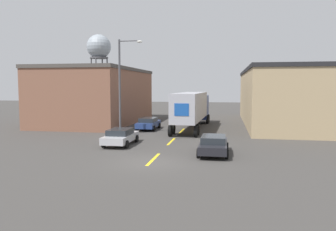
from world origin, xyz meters
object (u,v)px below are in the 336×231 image
semi_truck (193,107)px  parked_car_right_near (213,144)px  street_lamp (122,81)px  parked_car_left_near (121,136)px  parked_car_left_far (148,123)px  water_tower (99,48)px

semi_truck → parked_car_right_near: (2.90, -13.88, -1.75)m
street_lamp → parked_car_left_near: bearing=-73.7°
parked_car_left_far → parked_car_right_near: 14.29m
semi_truck → parked_car_left_far: (-4.70, -1.77, -1.75)m
parked_car_left_near → street_lamp: size_ratio=0.50×
parked_car_left_far → parked_car_left_near: bearing=-90.0°
parked_car_left_far → parked_car_right_near: size_ratio=1.00×
parked_car_right_near → water_tower: (-27.27, 47.11, 12.63)m
semi_truck → parked_car_right_near: semi_truck is taller
parked_car_left_near → street_lamp: street_lamp is taller
parked_car_left_near → water_tower: size_ratio=0.28×
parked_car_left_near → street_lamp: bearing=106.3°
parked_car_left_near → parked_car_right_near: (7.60, -2.45, 0.00)m
parked_car_right_near → water_tower: 55.88m
parked_car_left_far → street_lamp: size_ratio=0.50×
parked_car_right_near → semi_truck: bearing=101.8°
water_tower → semi_truck: bearing=-53.7°
parked_car_right_near → street_lamp: street_lamp is taller
parked_car_left_far → water_tower: water_tower is taller
parked_car_left_far → street_lamp: (-1.52, -4.46, 4.56)m
parked_car_right_near → water_tower: size_ratio=0.28×
semi_truck → parked_car_right_near: bearing=-76.1°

